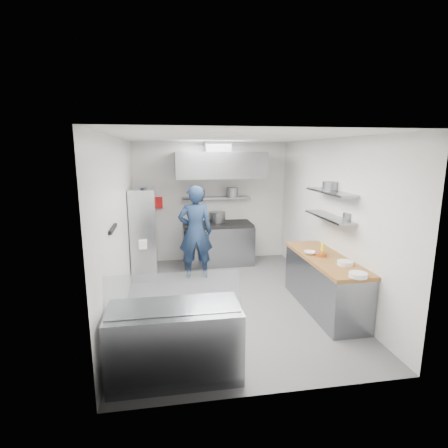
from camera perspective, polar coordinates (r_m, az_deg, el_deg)
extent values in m
plane|color=#4F4F51|center=(6.34, 0.90, -12.24)|extent=(5.00, 5.00, 0.00)
plane|color=silver|center=(5.80, 0.99, 13.95)|extent=(5.00, 5.00, 0.00)
cube|color=white|center=(8.35, -2.12, 3.62)|extent=(3.60, 2.80, 0.02)
cube|color=white|center=(3.56, 8.20, -7.62)|extent=(3.60, 2.80, 0.02)
cube|color=white|center=(5.87, -16.62, -0.31)|extent=(2.80, 5.00, 0.02)
cube|color=white|center=(6.48, 16.82, 0.76)|extent=(2.80, 5.00, 0.02)
cube|color=gray|center=(8.16, -1.02, -3.37)|extent=(1.60, 0.80, 0.90)
cube|color=black|center=(8.05, -1.03, -0.07)|extent=(1.57, 0.78, 0.06)
cylinder|color=slate|center=(7.95, -4.38, 0.69)|extent=(0.27, 0.27, 0.20)
cylinder|color=slate|center=(8.16, -1.11, 1.15)|extent=(0.38, 0.38, 0.24)
cube|color=gray|center=(8.19, -1.29, 4.31)|extent=(1.60, 0.30, 0.04)
cylinder|color=slate|center=(8.08, -4.16, 4.97)|extent=(0.29, 0.29, 0.18)
cylinder|color=slate|center=(8.10, 1.32, 5.16)|extent=(0.28, 0.28, 0.22)
cube|color=gray|center=(7.72, -0.88, 9.67)|extent=(1.90, 1.15, 0.55)
cube|color=slate|center=(7.93, -1.13, 12.47)|extent=(0.55, 0.55, 0.24)
cube|color=red|center=(8.23, -10.76, 3.44)|extent=(0.22, 0.10, 0.26)
imported|color=#162643|center=(7.17, -4.69, -1.32)|extent=(0.72, 0.49, 1.92)
cube|color=silver|center=(7.43, -12.92, -1.42)|extent=(0.50, 0.90, 1.85)
cube|color=white|center=(7.05, -13.07, -3.18)|extent=(0.15, 0.19, 0.17)
cube|color=yellow|center=(7.32, -13.07, 1.38)|extent=(0.13, 0.16, 0.14)
cylinder|color=black|center=(6.94, -12.99, 5.01)|extent=(0.12, 0.12, 0.18)
cube|color=black|center=(4.96, -17.68, -0.74)|extent=(0.04, 0.55, 0.05)
cube|color=gray|center=(6.08, 16.02, -9.50)|extent=(0.62, 2.00, 0.84)
cube|color=olive|center=(5.94, 16.26, -5.44)|extent=(0.65, 2.04, 0.06)
cylinder|color=white|center=(5.13, 21.05, -7.76)|extent=(0.25, 0.25, 0.06)
cylinder|color=white|center=(5.60, 19.14, -6.03)|extent=(0.23, 0.23, 0.06)
cylinder|color=#D36F3B|center=(5.93, 15.46, -4.82)|extent=(0.18, 0.18, 0.06)
cylinder|color=yellow|center=(6.06, 15.82, -3.89)|extent=(0.07, 0.07, 0.18)
imported|color=white|center=(6.00, 13.82, -4.59)|extent=(0.25, 0.25, 0.05)
cube|color=gray|center=(6.12, 16.75, 1.11)|extent=(0.30, 1.30, 0.04)
cube|color=gray|center=(6.06, 16.98, 5.02)|extent=(0.30, 1.30, 0.04)
cylinder|color=slate|center=(5.90, 19.77, 1.22)|extent=(0.20, 0.20, 0.10)
cylinder|color=slate|center=(6.24, 16.99, 6.02)|extent=(0.27, 0.27, 0.14)
cube|color=gray|center=(4.28, -7.99, -18.54)|extent=(1.50, 0.70, 0.85)
cube|color=silver|center=(3.88, -8.22, -11.17)|extent=(1.47, 0.19, 0.42)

